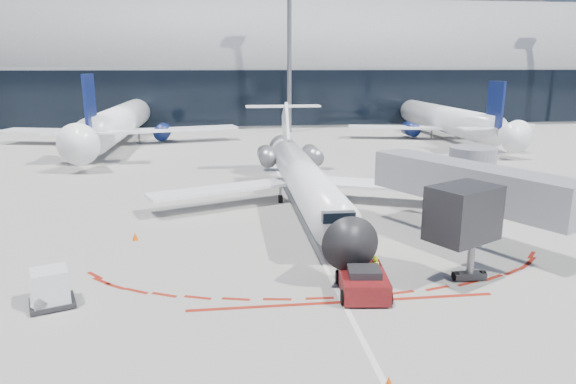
{
  "coord_description": "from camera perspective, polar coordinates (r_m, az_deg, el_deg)",
  "views": [
    {
      "loc": [
        -5.05,
        -32.2,
        10.38
      ],
      "look_at": [
        -1.0,
        0.8,
        2.1
      ],
      "focal_mm": 32.0,
      "sensor_mm": 36.0,
      "label": 1
    }
  ],
  "objects": [
    {
      "name": "bg_airliner_1",
      "position": [
        73.19,
        -18.22,
        9.79
      ],
      "size": [
        36.51,
        38.66,
        11.81
      ],
      "primitive_type": null,
      "color": "white",
      "rests_on": "ground"
    },
    {
      "name": "uld_container",
      "position": [
        25.11,
        -24.86,
        -9.69
      ],
      "size": [
        2.27,
        2.11,
        1.73
      ],
      "rotation": [
        0.0,
        0.0,
        0.36
      ],
      "color": "black",
      "rests_on": "ground"
    },
    {
      "name": "light_mast_centre",
      "position": [
        80.86,
        0.15,
        15.49
      ],
      "size": [
        0.7,
        0.7,
        25.0
      ],
      "primitive_type": "cylinder",
      "color": "slate",
      "rests_on": "ground"
    },
    {
      "name": "ramp_worker",
      "position": [
        25.03,
        9.55,
        -8.7
      ],
      "size": [
        0.64,
        0.47,
        1.62
      ],
      "primitive_type": "imported",
      "rotation": [
        0.0,
        0.0,
        3.28
      ],
      "color": "#BEE618",
      "rests_on": "ground"
    },
    {
      "name": "bg_airliner_2",
      "position": [
        78.32,
        17.07,
        9.68
      ],
      "size": [
        32.9,
        34.83,
        10.64
      ],
      "primitive_type": null,
      "color": "white",
      "rests_on": "ground"
    },
    {
      "name": "safety_cone_right",
      "position": [
        18.28,
        11.13,
        -20.05
      ],
      "size": [
        0.33,
        0.33,
        0.46
      ],
      "primitive_type": "cone",
      "color": "#DC4D04",
      "rests_on": "ground"
    },
    {
      "name": "ground",
      "position": [
        34.21,
        1.83,
        -3.69
      ],
      "size": [
        260.0,
        260.0,
        0.0
      ],
      "primitive_type": "plane",
      "color": "gray",
      "rests_on": "ground"
    },
    {
      "name": "safety_cone_left",
      "position": [
        32.58,
        -16.62,
        -4.74
      ],
      "size": [
        0.36,
        0.36,
        0.5
      ],
      "primitive_type": "cone",
      "color": "#DC4D04",
      "rests_on": "ground"
    },
    {
      "name": "apron_centerline",
      "position": [
        36.1,
        1.34,
        -2.72
      ],
      "size": [
        0.25,
        40.0,
        0.01
      ],
      "primitive_type": "cube",
      "color": "silver",
      "rests_on": "ground"
    },
    {
      "name": "jet_bridge",
      "position": [
        33.57,
        19.45,
        0.48
      ],
      "size": [
        10.03,
        15.2,
        4.9
      ],
      "color": "gray",
      "rests_on": "ground"
    },
    {
      "name": "terminal_building",
      "position": [
        97.32,
        -4.13,
        12.86
      ],
      "size": [
        150.0,
        24.15,
        24.0
      ],
      "color": "gray",
      "rests_on": "ground"
    },
    {
      "name": "pushback_tug",
      "position": [
        24.4,
        8.31,
        -9.78
      ],
      "size": [
        2.59,
        5.39,
        1.38
      ],
      "rotation": [
        0.0,
        0.0,
        -0.12
      ],
      "color": "#500B10",
      "rests_on": "ground"
    },
    {
      "name": "regional_jet",
      "position": [
        38.0,
        1.6,
        1.8
      ],
      "size": [
        22.93,
        28.28,
        7.08
      ],
      "color": "white",
      "rests_on": "ground"
    },
    {
      "name": "apron_stop_bar",
      "position": [
        23.7,
        6.17,
        -12.06
      ],
      "size": [
        14.0,
        0.25,
        0.01
      ],
      "primitive_type": "cube",
      "color": "maroon",
      "rests_on": "ground"
    }
  ]
}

